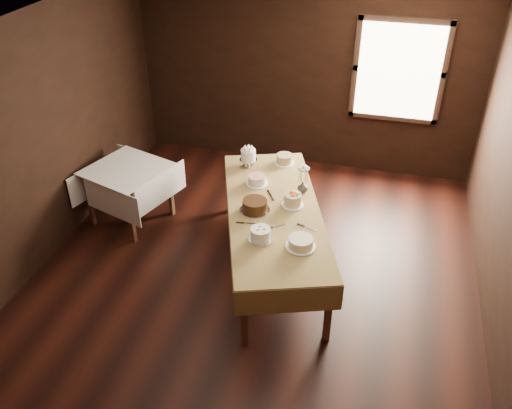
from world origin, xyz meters
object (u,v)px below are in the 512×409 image
object	(u,v)px
cake_flowers	(293,200)
cake_server_d	(293,195)
cake_server_b	(311,229)
cake_speckled	(284,159)
cake_server_e	(251,223)
cake_meringue	(248,158)
flower_vase	(303,187)
cake_chocolate	(255,206)
cake_server_a	(279,226)
display_table	(274,214)
side_table	(127,175)
cake_swirl	(261,234)
cake_cream	(301,243)
cake_server_c	(269,193)
cake_lattice	(257,180)

from	to	relation	value
cake_flowers	cake_server_d	world-z (taller)	cake_flowers
cake_server_b	cake_speckled	bearing A→B (deg)	130.56
cake_server_e	cake_speckled	bearing A→B (deg)	78.20
cake_meringue	flower_vase	size ratio (longest dim) A/B	1.87
cake_chocolate	cake_server_a	world-z (taller)	cake_chocolate
display_table	side_table	distance (m)	2.08
cake_server_d	side_table	bearing A→B (deg)	117.13
cake_swirl	cake_server_b	size ratio (longest dim) A/B	1.21
flower_vase	display_table	bearing A→B (deg)	-118.38
cake_server_a	cake_cream	bearing A→B (deg)	-84.73
cake_cream	flower_vase	distance (m)	1.05
cake_cream	cake_server_c	xyz separation A→B (m)	(-0.54, 0.90, -0.05)
cake_swirl	cake_server_e	xyz separation A→B (m)	(-0.17, 0.24, -0.06)
display_table	cake_flowers	xyz separation A→B (m)	(0.18, 0.13, 0.13)
display_table	cake_lattice	bearing A→B (deg)	123.92
cake_flowers	cake_swirl	size ratio (longest dim) A/B	0.87
cake_server_e	display_table	bearing A→B (deg)	53.25
cake_server_b	cake_server_c	world-z (taller)	same
display_table	cake_lattice	size ratio (longest dim) A/B	9.23
cake_chocolate	cake_server_a	distance (m)	0.40
cake_swirl	cake_server_a	bearing A→B (deg)	64.84
cake_chocolate	cake_flowers	xyz separation A→B (m)	(0.38, 0.20, 0.01)
cake_server_d	cake_chocolate	bearing A→B (deg)	170.36
display_table	cake_server_e	distance (m)	0.38
side_table	cake_swirl	xyz separation A→B (m)	(2.02, -1.04, 0.18)
cake_speckled	cake_server_c	size ratio (longest dim) A/B	1.06
side_table	cake_chocolate	distance (m)	1.91
cake_speckled	cake_server_a	world-z (taller)	cake_speckled
display_table	cake_flowers	bearing A→B (deg)	34.90
cake_flowers	flower_vase	size ratio (longest dim) A/B	1.97
display_table	cake_meringue	size ratio (longest dim) A/B	11.61
cake_chocolate	flower_vase	world-z (taller)	cake_chocolate
cake_speckled	cake_flowers	bearing A→B (deg)	-72.32
cake_meringue	cake_server_d	world-z (taller)	cake_meringue
side_table	cake_cream	bearing A→B (deg)	-23.35
flower_vase	cake_meringue	bearing A→B (deg)	151.16
side_table	cake_server_a	world-z (taller)	cake_server_a
cake_chocolate	cake_server_e	size ratio (longest dim) A/B	1.61
cake_cream	cake_server_d	world-z (taller)	cake_cream
cake_meringue	cake_server_a	bearing A→B (deg)	-60.48
cake_server_a	cake_meringue	bearing A→B (deg)	80.34
cake_flowers	side_table	bearing A→B (deg)	171.46
cake_flowers	flower_vase	xyz separation A→B (m)	(0.06, 0.31, -0.01)
cake_lattice	cake_server_c	bearing A→B (deg)	-41.47
cake_server_d	flower_vase	distance (m)	0.15
side_table	cake_meringue	bearing A→B (deg)	15.34
cake_cream	flower_vase	bearing A→B (deg)	99.61
cake_flowers	cake_cream	bearing A→B (deg)	-72.26
cake_cream	cake_server_c	size ratio (longest dim) A/B	1.29
cake_lattice	cake_chocolate	world-z (taller)	cake_chocolate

